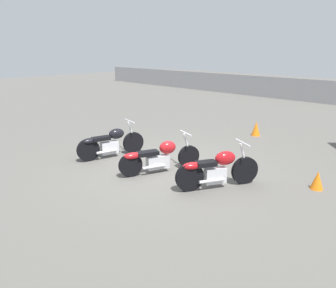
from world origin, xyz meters
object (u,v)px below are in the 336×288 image
at_px(motorcycle_slot_1, 159,157).
at_px(traffic_cone_near, 317,180).
at_px(traffic_cone_far, 256,129).
at_px(motorcycle_slot_2, 217,169).
at_px(motorcycle_slot_0, 110,143).

relative_size(motorcycle_slot_1, traffic_cone_near, 5.00).
distance_m(motorcycle_slot_1, traffic_cone_far, 4.90).
bearing_deg(motorcycle_slot_1, motorcycle_slot_2, 29.22).
xyz_separation_m(motorcycle_slot_1, traffic_cone_near, (3.25, 1.72, -0.19)).
bearing_deg(motorcycle_slot_2, motorcycle_slot_0, -145.55).
xyz_separation_m(motorcycle_slot_0, motorcycle_slot_1, (1.83, 0.15, -0.02)).
bearing_deg(motorcycle_slot_0, traffic_cone_near, 33.87).
bearing_deg(traffic_cone_far, motorcycle_slot_1, -88.99).
bearing_deg(traffic_cone_near, motorcycle_slot_1, -152.13).
bearing_deg(traffic_cone_near, motorcycle_slot_0, -159.79).
bearing_deg(motorcycle_slot_1, motorcycle_slot_0, -154.25).
relative_size(motorcycle_slot_0, motorcycle_slot_2, 1.09).
distance_m(motorcycle_slot_2, traffic_cone_near, 2.24).
height_order(motorcycle_slot_2, traffic_cone_near, motorcycle_slot_2).
xyz_separation_m(motorcycle_slot_0, motorcycle_slot_2, (3.43, 0.38, 0.01)).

